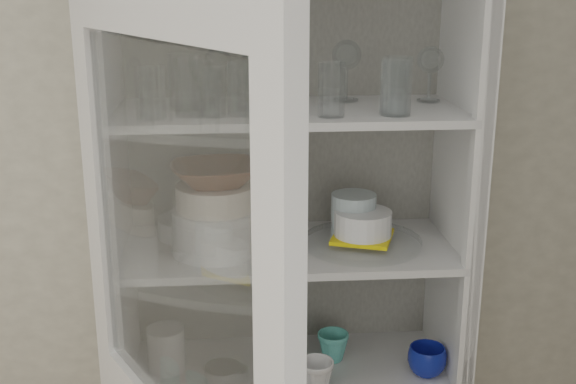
% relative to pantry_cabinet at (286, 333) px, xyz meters
% --- Properties ---
extents(wall_back, '(3.60, 0.02, 2.60)m').
position_rel_pantry_cabinet_xyz_m(wall_back, '(-0.20, 0.16, 0.36)').
color(wall_back, '#A7A290').
rests_on(wall_back, ground).
extents(pantry_cabinet, '(1.00, 0.45, 2.10)m').
position_rel_pantry_cabinet_xyz_m(pantry_cabinet, '(0.00, 0.00, 0.00)').
color(pantry_cabinet, silver).
rests_on(pantry_cabinet, floor).
extents(tumbler_0, '(0.08, 0.08, 0.15)m').
position_rel_pantry_cabinet_xyz_m(tumbler_0, '(-0.26, -0.17, 0.80)').
color(tumbler_0, silver).
rests_on(tumbler_0, shelf_glass).
extents(tumbler_1, '(0.09, 0.09, 0.13)m').
position_rel_pantry_cabinet_xyz_m(tumbler_1, '(-0.35, -0.20, 0.79)').
color(tumbler_1, silver).
rests_on(tumbler_1, shelf_glass).
extents(tumbler_2, '(0.08, 0.08, 0.13)m').
position_rel_pantry_cabinet_xyz_m(tumbler_2, '(-0.20, -0.18, 0.78)').
color(tumbler_2, silver).
rests_on(tumbler_2, shelf_glass).
extents(tumbler_3, '(0.09, 0.09, 0.14)m').
position_rel_pantry_cabinet_xyz_m(tumbler_3, '(-0.13, -0.17, 0.79)').
color(tumbler_3, silver).
rests_on(tumbler_3, shelf_glass).
extents(tumbler_4, '(0.09, 0.09, 0.14)m').
position_rel_pantry_cabinet_xyz_m(tumbler_4, '(0.26, -0.19, 0.79)').
color(tumbler_4, silver).
rests_on(tumbler_4, shelf_glass).
extents(tumbler_5, '(0.07, 0.07, 0.14)m').
position_rel_pantry_cabinet_xyz_m(tumbler_5, '(0.10, -0.21, 0.79)').
color(tumbler_5, silver).
rests_on(tumbler_5, shelf_glass).
extents(tumbler_6, '(0.10, 0.10, 0.15)m').
position_rel_pantry_cabinet_xyz_m(tumbler_6, '(0.27, -0.20, 0.80)').
color(tumbler_6, silver).
rests_on(tumbler_6, shelf_glass).
extents(tumbler_7, '(0.09, 0.09, 0.15)m').
position_rel_pantry_cabinet_xyz_m(tumbler_7, '(-0.28, -0.08, 0.80)').
color(tumbler_7, silver).
rests_on(tumbler_7, shelf_glass).
extents(tumbler_8, '(0.09, 0.09, 0.13)m').
position_rel_pantry_cabinet_xyz_m(tumbler_8, '(-0.11, -0.08, 0.79)').
color(tumbler_8, silver).
rests_on(tumbler_8, shelf_glass).
extents(tumbler_9, '(0.08, 0.08, 0.13)m').
position_rel_pantry_cabinet_xyz_m(tumbler_9, '(-0.23, -0.07, 0.79)').
color(tumbler_9, silver).
rests_on(tumbler_9, shelf_glass).
extents(tumbler_10, '(0.08, 0.08, 0.13)m').
position_rel_pantry_cabinet_xyz_m(tumbler_10, '(-0.02, -0.08, 0.79)').
color(tumbler_10, silver).
rests_on(tumbler_10, shelf_glass).
extents(goblet_0, '(0.08, 0.08, 0.17)m').
position_rel_pantry_cabinet_xyz_m(goblet_0, '(-0.19, 0.05, 0.81)').
color(goblet_0, silver).
rests_on(goblet_0, shelf_glass).
extents(goblet_1, '(0.07, 0.07, 0.16)m').
position_rel_pantry_cabinet_xyz_m(goblet_1, '(-0.09, 0.05, 0.80)').
color(goblet_1, silver).
rests_on(goblet_1, shelf_glass).
extents(goblet_2, '(0.08, 0.08, 0.19)m').
position_rel_pantry_cabinet_xyz_m(goblet_2, '(0.17, 0.03, 0.82)').
color(goblet_2, silver).
rests_on(goblet_2, shelf_glass).
extents(goblet_3, '(0.08, 0.08, 0.17)m').
position_rel_pantry_cabinet_xyz_m(goblet_3, '(0.41, 0.00, 0.81)').
color(goblet_3, silver).
rests_on(goblet_3, shelf_glass).
extents(plate_stack_front, '(0.25, 0.25, 0.13)m').
position_rel_pantry_cabinet_xyz_m(plate_stack_front, '(-0.20, -0.10, 0.38)').
color(plate_stack_front, silver).
rests_on(plate_stack_front, shelf_plates).
extents(plate_stack_back, '(0.20, 0.20, 0.06)m').
position_rel_pantry_cabinet_xyz_m(plate_stack_back, '(-0.28, 0.03, 0.35)').
color(plate_stack_back, silver).
rests_on(plate_stack_back, shelf_plates).
extents(cream_bowl, '(0.23, 0.23, 0.07)m').
position_rel_pantry_cabinet_xyz_m(cream_bowl, '(-0.20, -0.10, 0.48)').
color(cream_bowl, silver).
rests_on(cream_bowl, plate_stack_front).
extents(terracotta_bowl, '(0.27, 0.27, 0.06)m').
position_rel_pantry_cabinet_xyz_m(terracotta_bowl, '(-0.20, -0.10, 0.55)').
color(terracotta_bowl, '#5D2B17').
rests_on(terracotta_bowl, cream_bowl).
extents(glass_platter, '(0.44, 0.44, 0.02)m').
position_rel_pantry_cabinet_xyz_m(glass_platter, '(0.21, -0.09, 0.33)').
color(glass_platter, silver).
rests_on(glass_platter, shelf_plates).
extents(yellow_trivet, '(0.21, 0.21, 0.01)m').
position_rel_pantry_cabinet_xyz_m(yellow_trivet, '(0.21, -0.09, 0.35)').
color(yellow_trivet, yellow).
rests_on(yellow_trivet, glass_platter).
extents(white_ramekin, '(0.21, 0.21, 0.07)m').
position_rel_pantry_cabinet_xyz_m(white_ramekin, '(0.21, -0.09, 0.39)').
color(white_ramekin, silver).
rests_on(white_ramekin, yellow_trivet).
extents(grey_bowl_stack, '(0.13, 0.13, 0.14)m').
position_rel_pantry_cabinet_xyz_m(grey_bowl_stack, '(0.19, -0.04, 0.39)').
color(grey_bowl_stack, '#A4B6BA').
rests_on(grey_bowl_stack, shelf_plates).
extents(mug_blue, '(0.14, 0.14, 0.09)m').
position_rel_pantry_cabinet_xyz_m(mug_blue, '(0.41, -0.14, -0.03)').
color(mug_blue, navy).
rests_on(mug_blue, shelf_mugs).
extents(mug_teal, '(0.13, 0.13, 0.09)m').
position_rel_pantry_cabinet_xyz_m(mug_teal, '(0.14, -0.03, -0.03)').
color(mug_teal, teal).
rests_on(mug_teal, shelf_mugs).
extents(mug_white, '(0.13, 0.13, 0.09)m').
position_rel_pantry_cabinet_xyz_m(mug_white, '(0.07, -0.20, -0.03)').
color(mug_white, silver).
rests_on(mug_white, shelf_mugs).
extents(teal_jar, '(0.09, 0.09, 0.11)m').
position_rel_pantry_cabinet_xyz_m(teal_jar, '(0.02, -0.02, -0.02)').
color(teal_jar, teal).
rests_on(teal_jar, shelf_mugs).
extents(measuring_cups, '(0.11, 0.11, 0.04)m').
position_rel_pantry_cabinet_xyz_m(measuring_cups, '(-0.20, -0.12, -0.06)').
color(measuring_cups, '#BEBEBE').
rests_on(measuring_cups, shelf_mugs).
extents(white_canister, '(0.15, 0.15, 0.13)m').
position_rel_pantry_cabinet_xyz_m(white_canister, '(-0.37, -0.05, -0.01)').
color(white_canister, silver).
rests_on(white_canister, shelf_mugs).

